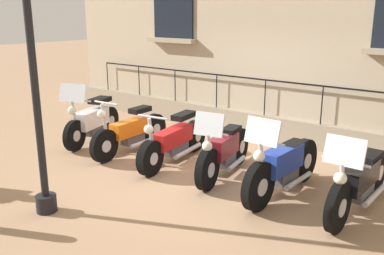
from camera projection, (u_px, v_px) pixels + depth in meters
name	position (u px, v px, depth m)	size (l,w,h in m)	color
ground_plane	(201.00, 168.00, 7.51)	(60.00, 60.00, 0.00)	#9E7A5B
motorcycle_white	(92.00, 121.00, 8.88)	(1.86, 0.83, 1.34)	black
motorcycle_orange	(130.00, 132.00, 8.26)	(2.07, 0.55, 1.11)	black
motorcycle_red	(174.00, 141.00, 7.72)	(2.14, 0.62, 1.01)	black
motorcycle_maroon	(224.00, 152.00, 7.04)	(1.96, 0.63, 1.22)	black
motorcycle_blue	(283.00, 167.00, 6.31)	(2.09, 0.62, 1.31)	black
motorcycle_black	(360.00, 182.00, 5.80)	(2.22, 0.60, 1.23)	black
lamppost	(28.00, 13.00, 5.19)	(0.33, 0.33, 4.72)	black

